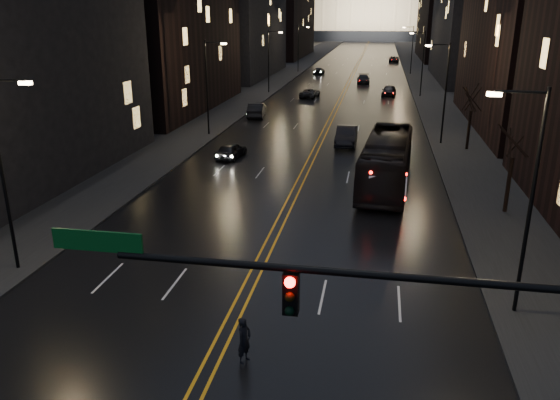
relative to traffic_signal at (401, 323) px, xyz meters
The scene contains 29 objects.
road 130.24m from the traffic_signal, 92.60° to the left, with size 20.00×320.00×0.02m, color black.
sidewalk_left 131.62m from the traffic_signal, 98.71° to the left, with size 8.00×320.00×0.16m, color black.
sidewalk_right 130.35m from the traffic_signal, 86.44° to the left, with size 8.00×320.00×0.16m, color black.
center_line 130.24m from the traffic_signal, 92.60° to the left, with size 0.62×320.00×0.01m, color orange.
building_left_far 95.98m from the traffic_signal, 106.30° to the left, with size 12.00×34.00×20.00m, color black.
building_left_dist 142.73m from the traffic_signal, 100.88° to the left, with size 12.00×40.00×24.00m, color black.
building_right_mid 93.57m from the traffic_signal, 80.68° to the left, with size 12.00×34.00×26.00m, color black.
building_right_dist 140.94m from the traffic_signal, 83.85° to the left, with size 12.00×40.00×22.00m, color black.
traffic_signal is the anchor object (origin of this frame).
streetlamp_right_near 11.14m from the traffic_signal, 63.88° to the left, with size 2.13×0.25×9.00m.
streetlamp_left_near 19.48m from the traffic_signal, 149.10° to the left, with size 2.13×0.25×9.00m.
streetlamp_right_mid 40.30m from the traffic_signal, 83.01° to the left, with size 2.13×0.25×9.00m.
streetlamp_left_mid 43.36m from the traffic_signal, 112.68° to the left, with size 2.13×0.25×9.00m.
streetlamp_right_far 70.18m from the traffic_signal, 85.99° to the left, with size 2.13×0.25×9.00m.
streetlamp_left_far 71.97m from the traffic_signal, 103.43° to the left, with size 2.13×0.25×9.00m.
streetlamp_right_dist 100.12m from the traffic_signal, 87.19° to the left, with size 2.13×0.25×9.00m.
streetlamp_left_dist 101.39m from the traffic_signal, 99.49° to the left, with size 2.13×0.25×9.00m.
tree_right_mid 23.13m from the traffic_signal, 72.13° to the left, with size 2.40×2.40×6.65m.
tree_right_far 38.67m from the traffic_signal, 79.43° to the left, with size 2.40×2.40×6.65m.
bus 26.70m from the traffic_signal, 89.85° to the left, with size 2.96×12.63×3.52m, color black.
oncoming_car_a 34.53m from the traffic_signal, 111.36° to the left, with size 1.61×4.00×1.36m, color black.
oncoming_car_b 52.61m from the traffic_signal, 105.95° to the left, with size 1.74×4.99×1.64m, color black.
oncoming_car_c 67.77m from the traffic_signal, 98.78° to the left, with size 2.16×4.68×1.30m, color black.
oncoming_car_d 97.90m from the traffic_signal, 97.28° to the left, with size 1.86×4.57×1.33m, color black.
receding_car_a 38.73m from the traffic_signal, 95.08° to the left, with size 1.79×5.14×1.69m, color black.
receding_car_b 70.06m from the traffic_signal, 89.43° to the left, with size 1.87×4.66×1.59m, color black.
receding_car_c 84.10m from the traffic_signal, 92.32° to the left, with size 2.09×5.14×1.49m, color black.
receding_car_d 127.60m from the traffic_signal, 88.90° to the left, with size 2.37×5.15×1.43m, color black.
pedestrian_a 8.13m from the traffic_signal, 133.77° to the left, with size 0.62×0.41×1.70m, color black.
Camera 1 is at (5.15, -10.57, 11.46)m, focal length 35.00 mm.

